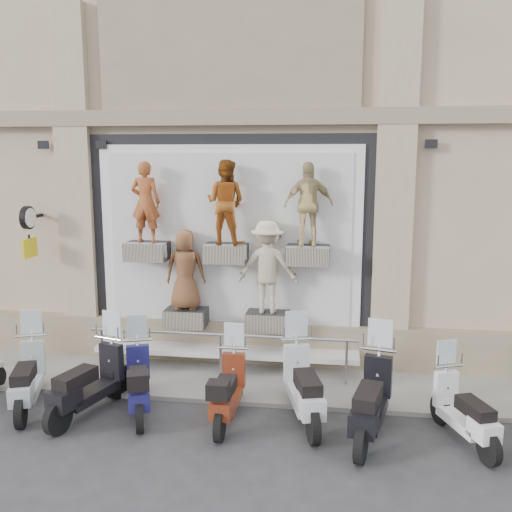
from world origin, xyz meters
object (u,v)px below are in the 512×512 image
Objects in this scene: scooter_g at (304,372)px; scooter_c at (27,365)px; scooter_f at (228,378)px; scooter_e at (138,370)px; scooter_i at (465,398)px; scooter_h at (372,386)px; clock_sign_bracket at (29,225)px; scooter_d at (88,369)px; guard_rail at (221,357)px.

scooter_c is at bearing 167.61° from scooter_g.
scooter_f is 0.89× the size of scooter_g.
scooter_e is 5.03m from scooter_i.
scooter_h is (5.55, -0.19, 0.06)m from scooter_c.
scooter_d is at bearing -45.83° from clock_sign_bracket.
scooter_d is at bearing 169.73° from scooter_g.
scooter_i is at bearing -21.01° from scooter_c.
scooter_c is 5.55m from scooter_h.
scooter_e is at bearing 166.96° from scooter_g.
guard_rail is 2.49m from scooter_d.
scooter_d is at bearing -23.77° from scooter_c.
scooter_g is at bearing -40.69° from guard_rail.
scooter_g is at bearing -18.06° from scooter_e.
guard_rail is at bearing 135.52° from scooter_i.
scooter_f is at bearing 156.36° from scooter_i.
clock_sign_bracket is 0.50× the size of scooter_h.
scooter_e is 1.07× the size of scooter_i.
guard_rail is 3.34m from scooter_c.
clock_sign_bracket is (-3.90, 0.47, 2.34)m from guard_rail.
scooter_d reaches higher than scooter_c.
scooter_c is at bearing -151.15° from guard_rail.
scooter_h is at bearing -24.87° from scooter_e.
scooter_c reaches higher than scooter_i.
scooter_c is at bearing -64.46° from clock_sign_bracket.
scooter_i is (5.02, -0.26, -0.05)m from scooter_e.
scooter_g is at bearing 171.00° from scooter_h.
guard_rail is at bearing 124.25° from scooter_g.
scooter_c is 3.35m from scooter_f.
scooter_f is (1.49, -0.08, -0.02)m from scooter_e.
scooter_c is at bearing 163.52° from scooter_e.
scooter_g reaches higher than scooter_d.
scooter_d is 2.26m from scooter_f.
scooter_f is at bearing -23.26° from scooter_e.
scooter_i is (6.88, -0.14, -0.07)m from scooter_c.
guard_rail is 4.96× the size of clock_sign_bracket.
scooter_f is 3.54m from scooter_i.
scooter_g is (4.53, 0.21, 0.05)m from scooter_c.
scooter_g reaches higher than scooter_f.
clock_sign_bracket reaches higher than scooter_i.
scooter_h is at bearing -5.98° from scooter_f.
clock_sign_bracket is at bearing 173.50° from scooter_h.
scooter_f is 1.04× the size of scooter_i.
scooter_i is at bearing -23.06° from scooter_e.
scooter_i is (2.36, -0.36, -0.12)m from scooter_g.
guard_rail is at bearing 105.55° from scooter_f.
scooter_i is at bearing -23.73° from guard_rail.
scooter_d is at bearing -168.90° from scooter_h.
scooter_f is 1.20m from scooter_g.
scooter_d reaches higher than scooter_i.
scooter_d is (2.09, -2.15, -2.01)m from clock_sign_bracket.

